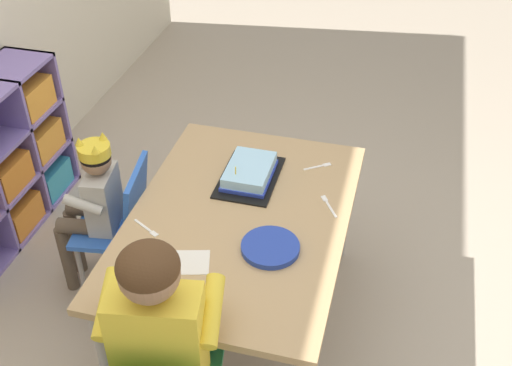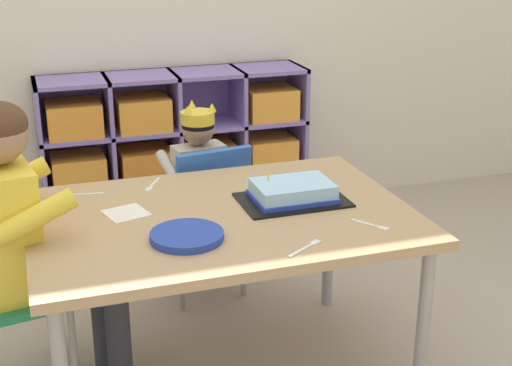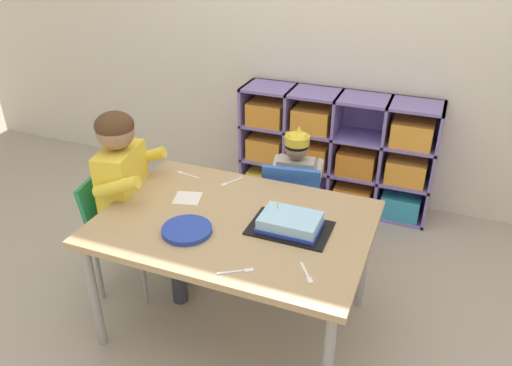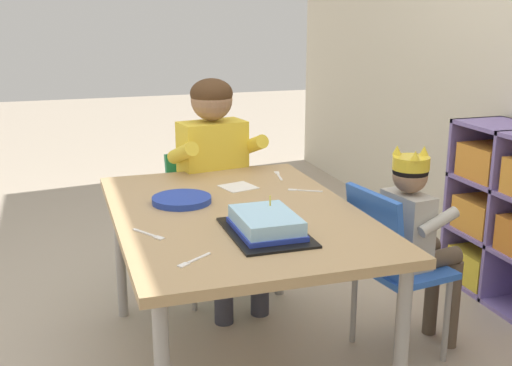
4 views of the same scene
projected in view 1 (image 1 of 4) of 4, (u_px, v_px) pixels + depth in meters
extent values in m
plane|color=tan|center=(241.00, 321.00, 2.94)|extent=(16.00, 16.00, 0.00)
cube|color=#7F6BB2|center=(12.00, 148.00, 3.35)|extent=(0.02, 0.30, 0.83)
cube|color=#7F6BB2|center=(44.00, 116.00, 3.61)|extent=(0.02, 0.30, 0.83)
cube|color=orange|center=(11.00, 213.00, 3.41)|extent=(0.26, 0.24, 0.16)
cube|color=teal|center=(43.00, 177.00, 3.66)|extent=(0.26, 0.24, 0.16)
cube|color=orange|center=(33.00, 139.00, 3.50)|extent=(0.26, 0.24, 0.16)
cube|color=orange|center=(22.00, 96.00, 3.34)|extent=(0.26, 0.24, 0.16)
cube|color=tan|center=(239.00, 220.00, 2.57)|extent=(1.25, 0.87, 0.03)
cylinder|color=#9E9993|center=(345.00, 209.00, 3.12)|extent=(0.04, 0.04, 0.60)
cylinder|color=#9E9993|center=(104.00, 360.00, 2.40)|extent=(0.04, 0.04, 0.60)
cylinder|color=#9E9993|center=(200.00, 186.00, 3.27)|extent=(0.04, 0.04, 0.60)
cube|color=blue|center=(110.00, 226.00, 2.92)|extent=(0.38, 0.35, 0.03)
cube|color=blue|center=(135.00, 199.00, 2.80)|extent=(0.32, 0.11, 0.32)
cylinder|color=gray|center=(101.00, 234.00, 3.16)|extent=(0.02, 0.02, 0.35)
cylinder|color=gray|center=(82.00, 275.00, 2.93)|extent=(0.02, 0.02, 0.35)
cylinder|color=gray|center=(147.00, 238.00, 3.14)|extent=(0.02, 0.02, 0.35)
cylinder|color=gray|center=(132.00, 279.00, 2.91)|extent=(0.02, 0.02, 0.35)
cube|color=#B2ADA3|center=(103.00, 199.00, 2.83)|extent=(0.22, 0.14, 0.29)
sphere|color=#997051|center=(96.00, 160.00, 2.70)|extent=(0.13, 0.13, 0.13)
ellipsoid|color=black|center=(95.00, 156.00, 2.69)|extent=(0.14, 0.14, 0.10)
cylinder|color=yellow|center=(94.00, 150.00, 2.67)|extent=(0.14, 0.14, 0.05)
cone|color=yellow|center=(79.00, 141.00, 2.65)|extent=(0.04, 0.04, 0.04)
cone|color=yellow|center=(103.00, 135.00, 2.68)|extent=(0.04, 0.04, 0.04)
cone|color=yellow|center=(95.00, 149.00, 2.60)|extent=(0.04, 0.04, 0.04)
cylinder|color=brown|center=(89.00, 209.00, 2.96)|extent=(0.10, 0.22, 0.07)
cylinder|color=brown|center=(80.00, 227.00, 2.86)|extent=(0.10, 0.22, 0.07)
cylinder|color=brown|center=(76.00, 242.00, 3.10)|extent=(0.06, 0.06, 0.37)
cylinder|color=brown|center=(67.00, 259.00, 3.00)|extent=(0.06, 0.06, 0.37)
cylinder|color=#B2ADA3|center=(101.00, 171.00, 2.89)|extent=(0.07, 0.18, 0.10)
cylinder|color=#B2ADA3|center=(83.00, 205.00, 2.69)|extent=(0.07, 0.18, 0.10)
cube|color=yellow|center=(159.00, 341.00, 2.05)|extent=(0.21, 0.32, 0.42)
sphere|color=#997051|center=(149.00, 273.00, 1.87)|extent=(0.19, 0.19, 0.19)
ellipsoid|color=#472D19|center=(148.00, 266.00, 1.85)|extent=(0.19, 0.19, 0.14)
cylinder|color=#33333D|center=(197.00, 341.00, 2.28)|extent=(0.31, 0.15, 0.10)
cylinder|color=#33333D|center=(147.00, 338.00, 2.29)|extent=(0.31, 0.15, 0.10)
cylinder|color=#33333D|center=(206.00, 350.00, 2.54)|extent=(0.08, 0.08, 0.43)
cylinder|color=#33333D|center=(162.00, 347.00, 2.56)|extent=(0.08, 0.08, 0.43)
cylinder|color=yellow|center=(212.00, 311.00, 2.03)|extent=(0.25, 0.11, 0.14)
cylinder|color=yellow|center=(109.00, 304.00, 2.06)|extent=(0.25, 0.11, 0.14)
cube|color=black|center=(249.00, 177.00, 2.76)|extent=(0.36, 0.24, 0.01)
cube|color=#9ED1EF|center=(249.00, 171.00, 2.74)|extent=(0.26, 0.18, 0.06)
cube|color=#283DB2|center=(249.00, 175.00, 2.75)|extent=(0.27, 0.20, 0.02)
cylinder|color=#EFCC4C|center=(236.00, 171.00, 2.66)|extent=(0.01, 0.01, 0.04)
cylinder|color=#233DA3|center=(270.00, 247.00, 2.39)|extent=(0.22, 0.22, 0.02)
cube|color=white|center=(192.00, 262.00, 2.34)|extent=(0.16, 0.16, 0.00)
cube|color=white|center=(331.00, 209.00, 2.59)|extent=(0.10, 0.07, 0.00)
cube|color=white|center=(324.00, 198.00, 2.65)|extent=(0.04, 0.04, 0.00)
cube|color=white|center=(143.00, 226.00, 2.51)|extent=(0.06, 0.10, 0.00)
cube|color=white|center=(154.00, 234.00, 2.47)|extent=(0.03, 0.04, 0.00)
cube|color=white|center=(313.00, 168.00, 2.82)|extent=(0.06, 0.08, 0.00)
cube|color=white|center=(327.00, 165.00, 2.84)|extent=(0.04, 0.04, 0.00)
cube|color=white|center=(128.00, 270.00, 2.31)|extent=(0.11, 0.03, 0.00)
cube|color=white|center=(116.00, 283.00, 2.26)|extent=(0.04, 0.03, 0.00)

